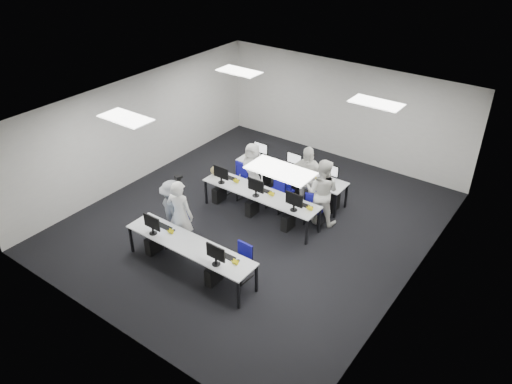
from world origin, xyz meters
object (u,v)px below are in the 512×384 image
Objects in this scene: chair_3 at (279,198)px; chair_5 at (246,181)px; chair_4 at (316,214)px; student_0 at (180,215)px; desk_mid at (260,194)px; student_1 at (322,192)px; chair_0 at (178,235)px; photographer at (173,210)px; chair_1 at (240,268)px; student_3 at (306,180)px; desk_front at (189,246)px; chair_6 at (284,196)px; chair_2 at (238,186)px; chair_7 at (313,209)px; student_2 at (252,169)px.

chair_3 is 1.21× the size of chair_5.
chair_4 is 0.50× the size of student_0.
desk_mid is at bearing -156.69° from chair_4.
chair_5 is at bearing 177.21° from chair_3.
student_0 reaches higher than student_1.
photographer is at bearing 133.85° from chair_0.
student_3 reaches higher than chair_1.
chair_0 is at bearing 168.21° from photographer.
chair_6 is at bearing 87.21° from desk_front.
chair_0 reaches higher than chair_1.
chair_0 is 1.14× the size of chair_1.
desk_mid is at bearing 90.00° from desk_front.
photographer is at bearing 35.06° from student_1.
desk_front is 0.94m from student_0.
student_3 is at bearing 77.49° from desk_front.
desk_front is at bearing -64.51° from chair_2.
chair_2 is (-2.15, 2.67, 0.03)m from chair_1.
chair_6 is at bearing 91.91° from chair_3.
chair_2 is at bearing -165.66° from chair_3.
chair_5 is 1.31m from chair_6.
photographer reaches higher than desk_mid.
chair_1 is 0.53× the size of photographer.
chair_7 is at bearing -135.46° from student_0.
chair_0 is 1.08× the size of chair_4.
chair_5 reaches higher than desk_front.
chair_7 is 0.46× the size of student_0.
chair_4 is (1.27, 0.61, -0.40)m from desk_mid.
chair_6 is (1.30, 0.31, -0.02)m from chair_2.
photographer is (-1.31, -2.74, 0.51)m from chair_6.
chair_3 is at bearing -7.22° from student_1.
chair_6 is 0.48× the size of student_1.
student_1 is at bearing -13.80° from chair_5.
student_3 is (1.92, 0.00, 0.67)m from chair_5.
chair_0 reaches higher than chair_6.
chair_0 is 3.02m from chair_5.
student_0 is at bearing -142.37° from chair_7.
student_3 is at bearing 49.44° from desk_mid.
chair_1 is at bearing -64.63° from chair_5.
chair_3 is at bearing -175.06° from student_3.
student_1 reaches higher than chair_5.
student_0 is 1.18× the size of student_2.
student_1 is (2.46, 0.22, 0.58)m from chair_2.
chair_1 is 0.94× the size of chair_4.
chair_0 is at bearing 1.57° from student_0.
chair_0 is 1.86m from chair_1.
chair_2 is 2.47m from photographer.
chair_1 is 0.47× the size of student_0.
chair_2 reaches higher than chair_6.
chair_3 reaches higher than chair_0.
chair_4 is at bearing 86.92° from chair_1.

